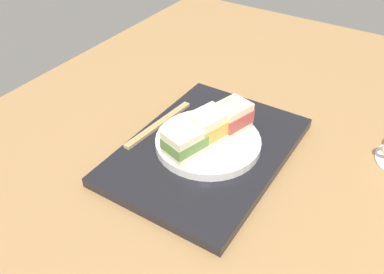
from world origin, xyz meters
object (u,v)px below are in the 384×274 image
Objects in this scene: sandwich_middle at (208,126)px; sandwich_far at (182,141)px; sandwich_near at (233,115)px; sandwich_plate at (208,142)px; chopsticks_pair at (159,124)px.

sandwich_far is (5.83, -1.98, -0.46)cm from sandwich_middle.
sandwich_middle reaches higher than sandwich_near.
sandwich_plate reaches higher than chopsticks_pair.
sandwich_near is at bearing 161.25° from sandwich_far.
sandwich_plate is at bearing 153.43° from sandwich_middle.
sandwich_plate is 7.09cm from sandwich_near.
sandwich_near is at bearing 112.38° from chopsticks_pair.
sandwich_plate is 2.51× the size of sandwich_near.
sandwich_plate is at bearing 89.27° from chopsticks_pair.
chopsticks_pair is at bearing -90.73° from sandwich_middle.
sandwich_far is 0.43× the size of chopsticks_pair.
sandwich_near is 6.16cm from sandwich_middle.
sandwich_far reaches higher than chopsticks_pair.
sandwich_middle is (0.00, -0.00, 3.74)cm from sandwich_plate.
sandwich_near reaches higher than sandwich_plate.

